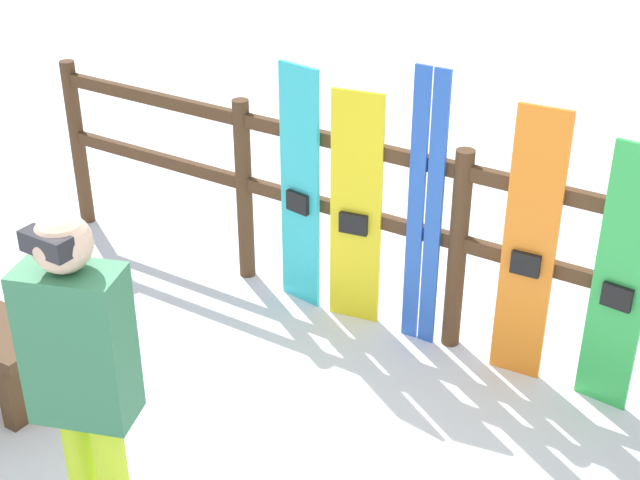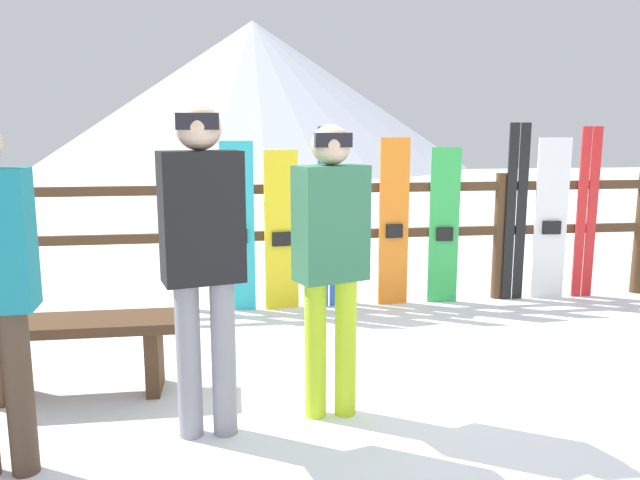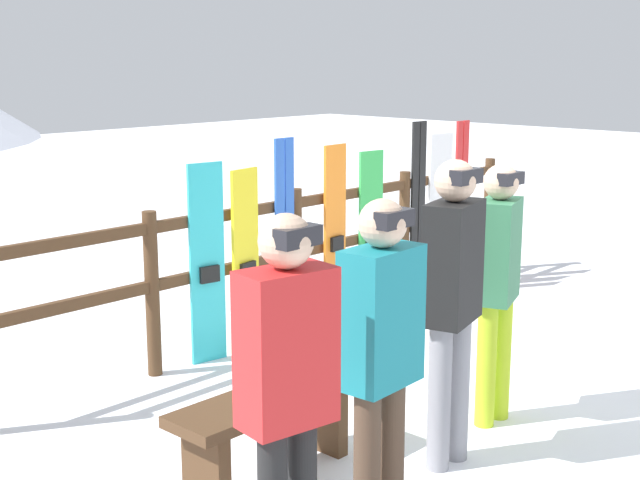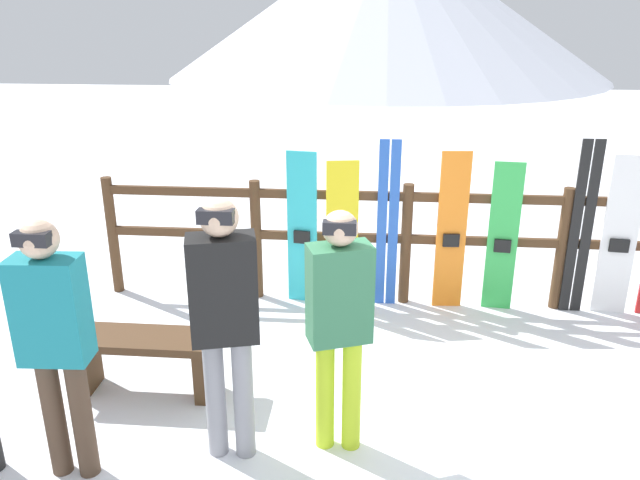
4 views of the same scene
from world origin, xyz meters
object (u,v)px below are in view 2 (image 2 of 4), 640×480
Objects in this scene: snowboard_green at (444,226)px; snowboard_white at (551,220)px; person_black at (202,247)px; snowboard_orange at (394,223)px; bench at (78,340)px; person_plaid_green at (331,249)px; ski_pair_red at (587,213)px; snowboard_cyan at (238,228)px; ski_pair_blue at (329,218)px; snowboard_yellow at (281,231)px; ski_pair_black at (516,213)px.

snowboard_white is (1.02, 0.00, 0.04)m from snowboard_green.
person_black is 1.13× the size of snowboard_orange.
snowboard_green is at bearing -180.00° from snowboard_white.
bench is 4.17m from snowboard_white.
person_plaid_green is at bearing -18.40° from bench.
person_black reaches higher than person_plaid_green.
ski_pair_red is at bearing 0.11° from snowboard_orange.
ski_pair_red is (2.73, 2.12, -0.14)m from person_plaid_green.
ski_pair_red is (1.83, 0.00, 0.05)m from snowboard_orange.
bench is 0.78× the size of snowboard_white.
bench is at bearing -120.43° from snowboard_cyan.
ski_pair_blue is 1.07× the size of snowboard_white.
snowboard_yellow is (1.33, 1.64, 0.35)m from bench.
snowboard_white is (2.38, 2.11, -0.20)m from person_plaid_green.
ski_pair_black is at bearing 0.17° from snowboard_orange.
ski_pair_black reaches higher than snowboard_white.
person_plaid_green is 1.06× the size of snowboard_orange.
snowboard_green is (1.46, 0.00, 0.01)m from snowboard_yellow.
ski_pair_black is 0.35m from snowboard_white.
snowboard_yellow is at bearing -179.52° from ski_pair_blue.
person_black is 3.52m from ski_pair_black.
snowboard_yellow is (0.37, -0.00, -0.04)m from snowboard_cyan.
ski_pair_red is at bearing 0.07° from snowboard_yellow.
snowboard_cyan is 0.91× the size of ski_pair_black.
ski_pair_red reaches higher than snowboard_green.
person_plaid_green reaches higher than bench.
ski_pair_black reaches higher than ski_pair_blue.
snowboard_yellow is 2.83m from ski_pair_red.
ski_pair_blue is 0.58m from snowboard_orange.
snowboard_green is (2.79, 1.64, 0.36)m from bench.
ski_pair_black is at bearing 25.30° from bench.
snowboard_cyan reaches higher than snowboard_yellow.
ski_pair_black reaches higher than snowboard_orange.
snowboard_cyan is at bearing -179.94° from ski_pair_red.
ski_pair_blue is at bearing 0.48° from snowboard_yellow.
ski_pair_black is at bearing 39.77° from person_black.
snowboard_orange is (1.56, 2.25, -0.25)m from person_black.
snowboard_orange is 0.92× the size of ski_pair_black.
snowboard_green is (1.04, -0.00, -0.09)m from ski_pair_blue.
person_black is 1.04× the size of ski_pair_black.
snowboard_green is at bearing -0.19° from ski_pair_blue.
person_black is 4.08m from ski_pair_red.
ski_pair_red is at bearing 33.53° from person_black.
person_black is 2.46m from ski_pair_blue.
ski_pair_red is at bearing 0.56° from snowboard_white.
ski_pair_black is at bearing 0.08° from snowboard_cyan.
person_black is 2.34m from snowboard_yellow.
bench is 0.71× the size of ski_pair_black.
snowboard_cyan is 0.37m from snowboard_yellow.
ski_pair_black is at bearing 46.04° from person_plaid_green.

